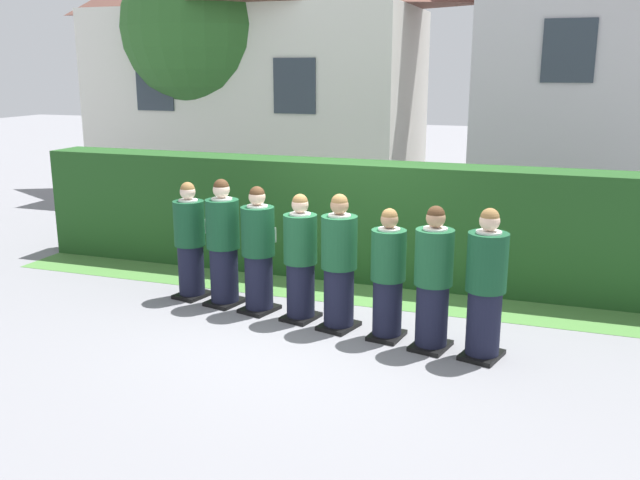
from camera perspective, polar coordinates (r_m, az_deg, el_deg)
ground_plane at (r=8.51m, az=-0.00°, el=-6.88°), size 60.00×60.00×0.00m
student_front_row_0 at (r=9.41m, az=-10.64°, el=-0.27°), size 0.45×0.54×1.58m
student_front_row_1 at (r=9.05m, az=-7.97°, el=-0.46°), size 0.48×0.55×1.66m
student_front_row_2 at (r=8.73m, az=-5.10°, el=-1.06°), size 0.48×0.56×1.62m
student_front_row_3 at (r=8.43m, az=-1.62°, el=-1.72°), size 0.45×0.52×1.57m
student_front_row_4 at (r=8.12m, az=1.58°, el=-2.12°), size 0.48×0.55×1.63m
student_front_row_5 at (r=7.88m, az=5.62°, el=-3.10°), size 0.41×0.48×1.52m
student_front_row_6 at (r=7.64m, az=9.29°, el=-3.43°), size 0.46×0.53×1.61m
student_front_row_7 at (r=7.50m, az=13.47°, el=-3.87°), size 0.49×0.55×1.64m
hedge at (r=10.11m, az=3.77°, el=1.56°), size 10.48×0.70×1.72m
school_building_annex at (r=16.66m, az=-5.00°, el=14.98°), size 7.64×4.06×6.46m
oak_tree_left at (r=16.15m, az=-9.65°, el=16.83°), size 3.55×3.55×5.66m
lawn_strip at (r=9.59m, az=2.40°, el=-4.40°), size 10.48×0.90×0.01m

